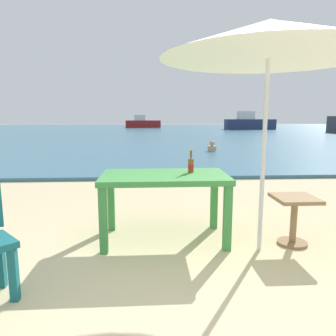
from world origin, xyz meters
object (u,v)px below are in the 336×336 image
object	(u,v)px
beer_bottle_amber	(191,164)
patio_umbrella	(269,40)
swimmer_person	(212,147)
side_table_wood	(294,213)
picnic_table_green	(164,184)
boat_sailboat	(143,123)
boat_cargo_ship	(249,123)

from	to	relation	value
beer_bottle_amber	patio_umbrella	distance (m)	1.50
patio_umbrella	swimmer_person	world-z (taller)	patio_umbrella
side_table_wood	swimmer_person	size ratio (longest dim) A/B	1.32
picnic_table_green	boat_sailboat	distance (m)	35.99
beer_bottle_amber	swimmer_person	xyz separation A→B (m)	(1.96, 8.46, -0.61)
side_table_wood	boat_cargo_ship	world-z (taller)	boat_cargo_ship
side_table_wood	boat_sailboat	size ratio (longest dim) A/B	0.13
picnic_table_green	boat_cargo_ship	xyz separation A→B (m)	(10.48, 29.62, 0.11)
picnic_table_green	side_table_wood	xyz separation A→B (m)	(1.41, -0.23, -0.30)
patio_umbrella	swimmer_person	size ratio (longest dim) A/B	5.61
beer_bottle_amber	boat_sailboat	world-z (taller)	boat_sailboat
beer_bottle_amber	boat_cargo_ship	bearing A→B (deg)	70.99
picnic_table_green	beer_bottle_amber	world-z (taller)	beer_bottle_amber
boat_cargo_ship	beer_bottle_amber	bearing A→B (deg)	-109.01
side_table_wood	swimmer_person	world-z (taller)	side_table_wood
beer_bottle_amber	swimmer_person	distance (m)	8.70
patio_umbrella	swimmer_person	xyz separation A→B (m)	(1.28, 8.91, -1.88)
side_table_wood	swimmer_person	xyz separation A→B (m)	(0.86, 8.78, -0.11)
boat_cargo_ship	side_table_wood	bearing A→B (deg)	-106.91
beer_bottle_amber	boat_sailboat	distance (m)	35.91
picnic_table_green	boat_sailboat	world-z (taller)	boat_sailboat
patio_umbrella	boat_sailboat	xyz separation A→B (m)	(-1.93, 36.34, -1.48)
beer_bottle_amber	patio_umbrella	size ratio (longest dim) A/B	0.12
swimmer_person	boat_cargo_ship	xyz separation A→B (m)	(8.21, 21.07, 0.52)
picnic_table_green	patio_umbrella	distance (m)	1.80
patio_umbrella	picnic_table_green	bearing A→B (deg)	160.11
swimmer_person	boat_sailboat	size ratio (longest dim) A/B	0.10
side_table_wood	picnic_table_green	bearing A→B (deg)	170.78
swimmer_person	side_table_wood	bearing A→B (deg)	-95.60
beer_bottle_amber	boat_cargo_ship	world-z (taller)	boat_cargo_ship
side_table_wood	boat_cargo_ship	size ratio (longest dim) A/B	0.10
beer_bottle_amber	side_table_wood	xyz separation A→B (m)	(1.10, -0.32, -0.50)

